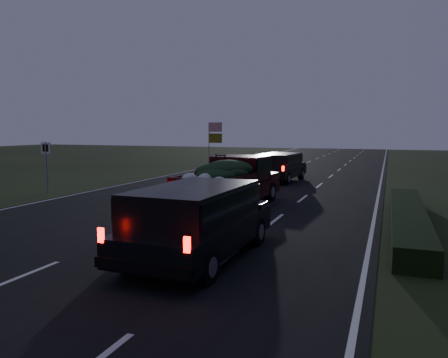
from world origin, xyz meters
The scene contains 7 objects.
ground centered at (0.00, 0.00, 0.00)m, with size 120.00×120.00×0.00m, color black.
road_asphalt centered at (0.00, 0.00, 0.01)m, with size 14.00×120.00×0.02m, color black.
hedge_row centered at (7.80, 3.00, 0.30)m, with size 1.00×10.00×0.60m, color black.
route_sign centered at (-8.50, 5.00, 1.66)m, with size 0.55×0.08×2.50m.
pickup_truck centered at (1.25, 4.54, 1.13)m, with size 2.71×5.93×3.02m.
lead_suv centered at (1.06, 13.65, 1.03)m, with size 2.30×4.86×1.36m.
rear_suv centered at (2.94, -2.50, 1.09)m, with size 2.36×5.07×1.44m.
Camera 1 is at (7.15, -11.78, 3.10)m, focal length 35.00 mm.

